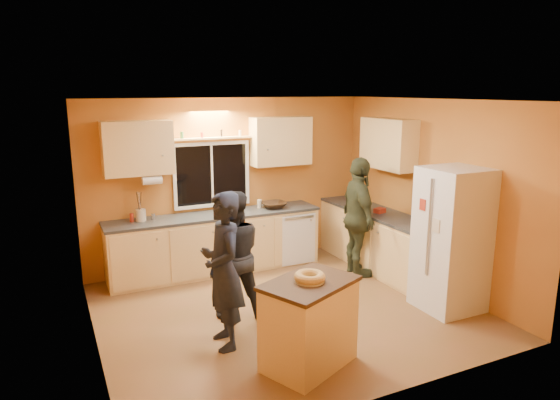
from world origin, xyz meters
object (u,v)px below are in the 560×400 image
refrigerator (452,240)px  person_left (224,271)px  person_center (232,255)px  person_right (358,217)px  island (309,323)px

refrigerator → person_left: size_ratio=1.06×
person_center → person_right: size_ratio=0.88×
island → person_left: (-0.62, 0.75, 0.39)m
person_center → person_left: bearing=72.2°
person_right → refrigerator: bearing=-151.0°
island → person_center: size_ratio=0.70×
person_center → island: bearing=111.5°
refrigerator → person_right: size_ratio=1.02×
refrigerator → person_left: (-2.87, 0.31, -0.05)m
person_left → person_right: (2.48, 1.15, 0.04)m
refrigerator → person_center: 2.71m
island → person_center: (-0.29, 1.38, 0.33)m
refrigerator → island: 2.33m
refrigerator → island: size_ratio=1.63×
island → person_center: 1.45m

